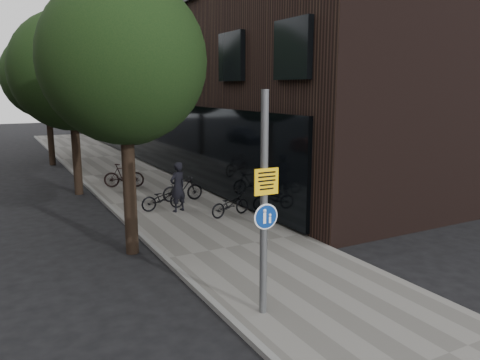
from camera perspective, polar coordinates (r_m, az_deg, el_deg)
ground at (r=11.02m, az=7.36°, el=-13.66°), size 120.00×120.00×0.00m
sidewalk at (r=19.62m, az=-9.30°, el=-2.37°), size 4.50×60.00×0.12m
curb_edge at (r=19.04m, az=-15.71°, el=-3.05°), size 0.15×60.00×0.13m
building_right_dark_brick at (r=33.63m, az=-2.92°, el=18.68°), size 12.00×40.00×18.00m
street_tree_near at (r=13.16m, az=-13.82°, el=13.04°), size 4.40×4.40×7.50m
street_tree_mid at (r=21.48m, az=-19.76°, el=11.89°), size 5.00×5.00×7.80m
street_tree_far at (r=30.40m, az=-22.46°, el=11.32°), size 5.00×5.00×7.80m
signpost at (r=9.13m, az=2.92°, el=-3.02°), size 0.52×0.15×4.47m
pedestrian at (r=17.27m, az=-7.60°, el=-0.84°), size 0.79×0.65×1.84m
parked_bike_facade_near at (r=16.61m, az=-1.20°, el=-2.98°), size 1.70×0.86×0.85m
parked_bike_facade_far at (r=18.93m, az=-7.01°, el=-1.06°), size 1.69×0.56×1.00m
parked_bike_curb_near at (r=17.68m, az=-9.37°, el=-2.20°), size 1.71×0.67×0.89m
parked_bike_curb_far at (r=22.02m, az=-13.98°, el=0.54°), size 1.87×1.15×1.09m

